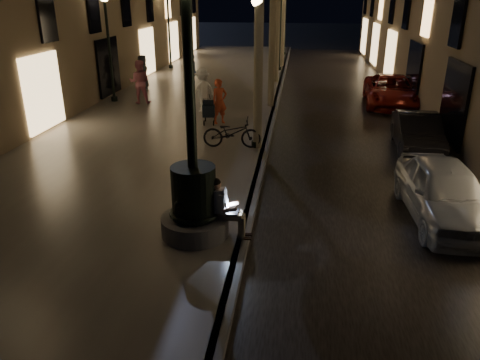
# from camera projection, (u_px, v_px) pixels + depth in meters

# --- Properties ---
(ground) EXTENTS (120.00, 120.00, 0.00)m
(ground) POSITION_uv_depth(u_px,v_px,m) (276.00, 105.00, 21.68)
(ground) COLOR black
(ground) RESTS_ON ground
(cobble_lane) EXTENTS (6.00, 45.00, 0.02)m
(cobble_lane) POSITION_uv_depth(u_px,v_px,m) (342.00, 107.00, 21.33)
(cobble_lane) COLOR black
(cobble_lane) RESTS_ON ground
(promenade) EXTENTS (8.00, 45.00, 0.20)m
(promenade) POSITION_uv_depth(u_px,v_px,m) (192.00, 100.00, 22.11)
(promenade) COLOR slate
(promenade) RESTS_ON ground
(curb_strip) EXTENTS (0.25, 45.00, 0.20)m
(curb_strip) POSITION_uv_depth(u_px,v_px,m) (276.00, 103.00, 21.64)
(curb_strip) COLOR #59595B
(curb_strip) RESTS_ON ground
(fountain_lamppost) EXTENTS (1.40, 1.40, 5.21)m
(fountain_lamppost) POSITION_uv_depth(u_px,v_px,m) (194.00, 189.00, 9.39)
(fountain_lamppost) COLOR #59595B
(fountain_lamppost) RESTS_ON promenade
(seated_man_laptop) EXTENTS (0.90, 0.31, 1.28)m
(seated_man_laptop) POSITION_uv_depth(u_px,v_px,m) (224.00, 206.00, 9.44)
(seated_man_laptop) COLOR tan
(seated_man_laptop) RESTS_ON promenade
(lamp_curb_a) EXTENTS (0.36, 0.36, 4.81)m
(lamp_curb_a) POSITION_uv_depth(u_px,v_px,m) (257.00, 51.00, 14.06)
(lamp_curb_a) COLOR black
(lamp_curb_a) RESTS_ON promenade
(lamp_curb_b) EXTENTS (0.36, 0.36, 4.81)m
(lamp_curb_b) POSITION_uv_depth(u_px,v_px,m) (273.00, 30.00, 21.42)
(lamp_curb_b) COLOR black
(lamp_curb_b) RESTS_ON promenade
(lamp_curb_c) EXTENTS (0.36, 0.36, 4.81)m
(lamp_curb_c) POSITION_uv_depth(u_px,v_px,m) (281.00, 20.00, 28.78)
(lamp_curb_c) COLOR black
(lamp_curb_c) RESTS_ON promenade
(lamp_curb_d) EXTENTS (0.36, 0.36, 4.81)m
(lamp_curb_d) POSITION_uv_depth(u_px,v_px,m) (285.00, 14.00, 36.13)
(lamp_curb_d) COLOR black
(lamp_curb_d) RESTS_ON promenade
(lamp_left_b) EXTENTS (0.36, 0.36, 4.81)m
(lamp_left_b) POSITION_uv_depth(u_px,v_px,m) (108.00, 32.00, 20.40)
(lamp_left_b) COLOR black
(lamp_left_b) RESTS_ON promenade
(lamp_left_c) EXTENTS (0.36, 0.36, 4.81)m
(lamp_left_c) POSITION_uv_depth(u_px,v_px,m) (168.00, 19.00, 29.60)
(lamp_left_c) COLOR black
(lamp_left_c) RESTS_ON promenade
(stroller) EXTENTS (0.53, 1.08, 1.09)m
(stroller) POSITION_uv_depth(u_px,v_px,m) (209.00, 110.00, 17.67)
(stroller) COLOR black
(stroller) RESTS_ON promenade
(car_front) EXTENTS (1.74, 4.04, 1.36)m
(car_front) POSITION_uv_depth(u_px,v_px,m) (444.00, 192.00, 10.60)
(car_front) COLOR #A5A8AC
(car_front) RESTS_ON ground
(car_second) EXTENTS (1.54, 3.79, 1.22)m
(car_second) POSITION_uv_depth(u_px,v_px,m) (417.00, 133.00, 15.23)
(car_second) COLOR black
(car_second) RESTS_ON ground
(car_third) EXTENTS (2.58, 5.04, 1.36)m
(car_third) POSITION_uv_depth(u_px,v_px,m) (391.00, 91.00, 21.29)
(car_third) COLOR maroon
(car_third) RESTS_ON ground
(pedestrian_red) EXTENTS (0.73, 0.68, 1.68)m
(pedestrian_red) POSITION_uv_depth(u_px,v_px,m) (219.00, 101.00, 17.62)
(pedestrian_red) COLOR #C54527
(pedestrian_red) RESTS_ON promenade
(pedestrian_pink) EXTENTS (1.02, 0.84, 1.91)m
(pedestrian_pink) POSITION_uv_depth(u_px,v_px,m) (140.00, 82.00, 20.79)
(pedestrian_pink) COLOR #C06578
(pedestrian_pink) RESTS_ON promenade
(pedestrian_white) EXTENTS (1.31, 1.25, 1.78)m
(pedestrian_white) POSITION_uv_depth(u_px,v_px,m) (203.00, 90.00, 19.34)
(pedestrian_white) COLOR white
(pedestrian_white) RESTS_ON promenade
(pedestrian_blue) EXTENTS (0.68, 1.14, 1.81)m
(pedestrian_blue) POSITION_uv_depth(u_px,v_px,m) (192.00, 72.00, 23.71)
(pedestrian_blue) COLOR navy
(pedestrian_blue) RESTS_ON promenade
(pedestrian_dark) EXTENTS (0.77, 0.95, 1.69)m
(pedestrian_dark) POSITION_uv_depth(u_px,v_px,m) (143.00, 72.00, 24.03)
(pedestrian_dark) COLOR #38383D
(pedestrian_dark) RESTS_ON promenade
(bicycle) EXTENTS (1.89, 0.74, 0.98)m
(bicycle) POSITION_uv_depth(u_px,v_px,m) (232.00, 133.00, 14.99)
(bicycle) COLOR black
(bicycle) RESTS_ON promenade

